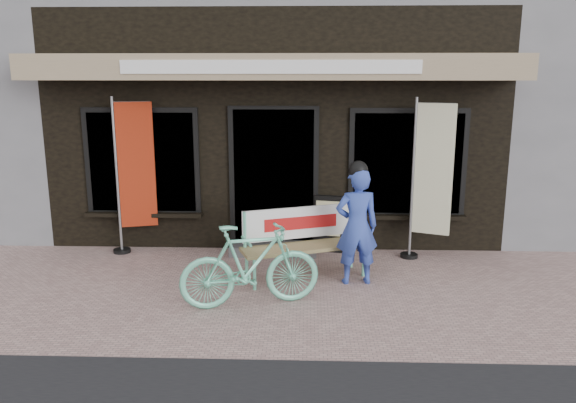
{
  "coord_description": "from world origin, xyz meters",
  "views": [
    {
      "loc": [
        0.52,
        -6.36,
        2.66
      ],
      "look_at": [
        0.26,
        0.7,
        1.05
      ],
      "focal_mm": 35.0,
      "sensor_mm": 36.0,
      "label": 1
    }
  ],
  "objects_px": {
    "bench": "(303,237)",
    "menu_stand": "(329,223)",
    "nobori_cream": "(430,178)",
    "nobori_red": "(133,174)",
    "bicycle": "(250,265)",
    "person": "(357,224)"
  },
  "relations": [
    {
      "from": "menu_stand",
      "to": "bicycle",
      "type": "bearing_deg",
      "value": -103.19
    },
    {
      "from": "nobori_red",
      "to": "nobori_cream",
      "type": "bearing_deg",
      "value": -19.34
    },
    {
      "from": "bench",
      "to": "menu_stand",
      "type": "relative_size",
      "value": 2.0
    },
    {
      "from": "nobori_red",
      "to": "nobori_cream",
      "type": "relative_size",
      "value": 1.0
    },
    {
      "from": "bicycle",
      "to": "nobori_cream",
      "type": "relative_size",
      "value": 0.7
    },
    {
      "from": "bench",
      "to": "bicycle",
      "type": "bearing_deg",
      "value": -141.83
    },
    {
      "from": "person",
      "to": "nobori_cream",
      "type": "xyz_separation_m",
      "value": [
        1.1,
        0.97,
        0.42
      ]
    },
    {
      "from": "bicycle",
      "to": "menu_stand",
      "type": "height_order",
      "value": "bicycle"
    },
    {
      "from": "person",
      "to": "bicycle",
      "type": "xyz_separation_m",
      "value": [
        -1.29,
        -0.79,
        -0.3
      ]
    },
    {
      "from": "nobori_red",
      "to": "menu_stand",
      "type": "distance_m",
      "value": 3.02
    },
    {
      "from": "bench",
      "to": "menu_stand",
      "type": "xyz_separation_m",
      "value": [
        0.37,
        1.06,
        -0.09
      ]
    },
    {
      "from": "bicycle",
      "to": "nobori_cream",
      "type": "height_order",
      "value": "nobori_cream"
    },
    {
      "from": "bench",
      "to": "person",
      "type": "height_order",
      "value": "person"
    },
    {
      "from": "nobori_red",
      "to": "nobori_cream",
      "type": "distance_m",
      "value": 4.34
    },
    {
      "from": "nobori_red",
      "to": "menu_stand",
      "type": "relative_size",
      "value": 2.68
    },
    {
      "from": "bench",
      "to": "nobori_cream",
      "type": "height_order",
      "value": "nobori_cream"
    },
    {
      "from": "bicycle",
      "to": "nobori_red",
      "type": "height_order",
      "value": "nobori_red"
    },
    {
      "from": "nobori_cream",
      "to": "menu_stand",
      "type": "distance_m",
      "value": 1.64
    },
    {
      "from": "nobori_cream",
      "to": "bicycle",
      "type": "bearing_deg",
      "value": -121.8
    },
    {
      "from": "bench",
      "to": "person",
      "type": "distance_m",
      "value": 0.76
    },
    {
      "from": "bench",
      "to": "nobori_red",
      "type": "relative_size",
      "value": 0.74
    },
    {
      "from": "bicycle",
      "to": "menu_stand",
      "type": "distance_m",
      "value": 2.3
    }
  ]
}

